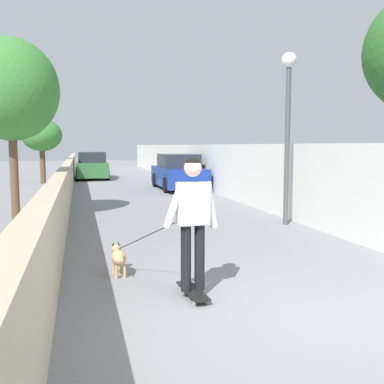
# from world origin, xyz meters

# --- Properties ---
(ground_plane) EXTENTS (80.00, 80.00, 0.00)m
(ground_plane) POSITION_xyz_m (14.00, 0.00, 0.00)
(ground_plane) COLOR gray
(wall_left) EXTENTS (48.00, 0.30, 1.23)m
(wall_left) POSITION_xyz_m (12.00, 2.89, 0.61)
(wall_left) COLOR tan
(wall_left) RESTS_ON ground
(fence_right) EXTENTS (48.00, 0.30, 1.95)m
(fence_right) POSITION_xyz_m (12.00, -2.89, 0.97)
(fence_right) COLOR silver
(fence_right) RESTS_ON ground
(tree_left_near) EXTENTS (2.33, 2.33, 4.52)m
(tree_left_near) POSITION_xyz_m (7.50, 4.03, 3.25)
(tree_left_near) COLOR brown
(tree_left_near) RESTS_ON ground
(tree_left_far) EXTENTS (1.98, 1.98, 3.24)m
(tree_left_far) POSITION_xyz_m (19.00, 4.23, 2.40)
(tree_left_far) COLOR brown
(tree_left_far) RESTS_ON ground
(lamp_post) EXTENTS (0.36, 0.36, 4.06)m
(lamp_post) POSITION_xyz_m (5.35, -2.34, 2.80)
(lamp_post) COLOR #4C4C51
(lamp_post) RESTS_ON ground
(skateboard) EXTENTS (0.81, 0.25, 0.08)m
(skateboard) POSITION_xyz_m (1.04, 1.10, 0.07)
(skateboard) COLOR black
(skateboard) RESTS_ON ground
(person_skateboarder) EXTENTS (0.25, 0.71, 1.68)m
(person_skateboarder) POSITION_xyz_m (1.04, 1.10, 1.07)
(person_skateboarder) COLOR black
(person_skateboarder) RESTS_ON skateboard
(dog) EXTENTS (1.47, 0.95, 1.06)m
(dog) POSITION_xyz_m (2.19, 1.92, 0.27)
(dog) COLOR tan
(dog) RESTS_ON ground
(car_near) EXTENTS (4.28, 1.80, 1.54)m
(car_near) POSITION_xyz_m (14.42, -1.74, 0.72)
(car_near) COLOR navy
(car_near) RESTS_ON ground
(car_far) EXTENTS (3.93, 1.80, 1.54)m
(car_far) POSITION_xyz_m (21.51, 1.74, 0.71)
(car_far) COLOR #336B38
(car_far) RESTS_ON ground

